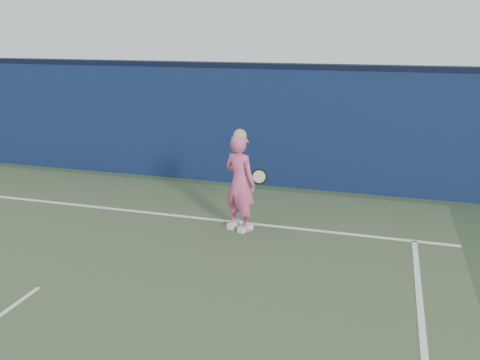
% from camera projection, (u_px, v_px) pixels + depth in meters
% --- Properties ---
extents(backstop_wall, '(24.00, 0.40, 2.50)m').
position_uv_depth(backstop_wall, '(191.00, 123.00, 11.38)').
color(backstop_wall, '#0C1B37').
rests_on(backstop_wall, ground).
extents(wall_cap, '(24.00, 0.42, 0.10)m').
position_uv_depth(wall_cap, '(189.00, 64.00, 11.01)').
color(wall_cap, black).
rests_on(wall_cap, backstop_wall).
extents(player, '(0.71, 0.61, 1.73)m').
position_uv_depth(player, '(240.00, 182.00, 8.41)').
color(player, '#D65383').
rests_on(player, ground).
extents(racket, '(0.52, 0.12, 0.28)m').
position_uv_depth(racket, '(258.00, 177.00, 8.78)').
color(racket, black).
rests_on(racket, ground).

